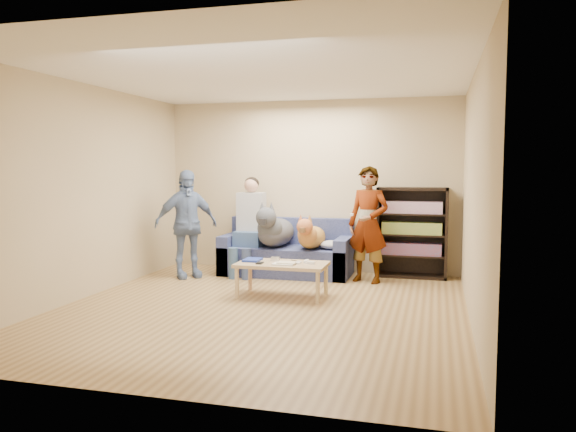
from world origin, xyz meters
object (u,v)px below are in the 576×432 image
(person_standing_right, at_px, (368,225))
(dog_tan, at_px, (311,236))
(notebook_blue, at_px, (252,260))
(bookshelf, at_px, (412,231))
(dog_gray, at_px, (274,230))
(sofa, at_px, (287,255))
(person_seated, at_px, (249,222))
(coffee_table, at_px, (282,267))
(person_standing_left, at_px, (186,224))
(camera_silver, at_px, (275,259))

(person_standing_right, bearing_deg, dog_tan, -165.57)
(notebook_blue, xyz_separation_m, bookshelf, (1.88, 1.63, 0.25))
(person_standing_right, height_order, dog_gray, person_standing_right)
(sofa, relative_size, person_seated, 1.29)
(notebook_blue, height_order, sofa, sofa)
(dog_tan, xyz_separation_m, bookshelf, (1.39, 0.47, 0.07))
(dog_gray, relative_size, coffee_table, 1.16)
(dog_tan, bearing_deg, bookshelf, 18.46)
(person_standing_left, relative_size, coffee_table, 1.41)
(sofa, bearing_deg, bookshelf, 7.40)
(camera_silver, bearing_deg, dog_gray, 107.00)
(notebook_blue, relative_size, camera_silver, 2.36)
(notebook_blue, bearing_deg, person_standing_right, 40.03)
(notebook_blue, relative_size, bookshelf, 0.20)
(notebook_blue, height_order, bookshelf, bookshelf)
(bookshelf, bearing_deg, camera_silver, -135.76)
(notebook_blue, bearing_deg, bookshelf, 40.89)
(person_standing_right, height_order, bookshelf, person_standing_right)
(person_seated, height_order, dog_gray, person_seated)
(notebook_blue, height_order, person_seated, person_seated)
(person_standing_left, height_order, bookshelf, person_standing_left)
(bookshelf, bearing_deg, dog_gray, -168.15)
(dog_tan, bearing_deg, sofa, 150.31)
(notebook_blue, distance_m, sofa, 1.40)
(person_seated, distance_m, dog_gray, 0.42)
(dog_gray, height_order, coffee_table, dog_gray)
(person_standing_left, xyz_separation_m, person_seated, (0.79, 0.50, -0.00))
(bookshelf, bearing_deg, notebook_blue, -139.11)
(person_standing_left, distance_m, coffee_table, 1.89)
(notebook_blue, relative_size, dog_gray, 0.20)
(notebook_blue, distance_m, bookshelf, 2.50)
(person_standing_left, height_order, dog_gray, person_standing_left)
(sofa, height_order, dog_gray, dog_gray)
(notebook_blue, relative_size, person_seated, 0.18)
(person_standing_right, xyz_separation_m, person_standing_left, (-2.57, -0.34, -0.03))
(person_standing_left, distance_m, notebook_blue, 1.51)
(sofa, bearing_deg, camera_silver, -81.37)
(coffee_table, height_order, bookshelf, bookshelf)
(person_standing_right, bearing_deg, coffee_table, -109.80)
(coffee_table, bearing_deg, dog_gray, 110.37)
(person_standing_left, bearing_deg, notebook_blue, -73.68)
(sofa, bearing_deg, notebook_blue, -93.25)
(person_standing_left, xyz_separation_m, camera_silver, (1.54, -0.70, -0.33))
(dog_gray, bearing_deg, dog_tan, -5.78)
(notebook_blue, relative_size, coffee_table, 0.24)
(person_standing_left, xyz_separation_m, coffee_table, (1.66, -0.82, -0.40))
(person_standing_left, xyz_separation_m, dog_gray, (1.19, 0.45, -0.11))
(person_standing_right, distance_m, person_seated, 1.79)
(person_standing_right, relative_size, coffee_table, 1.46)
(person_standing_right, distance_m, bookshelf, 0.78)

